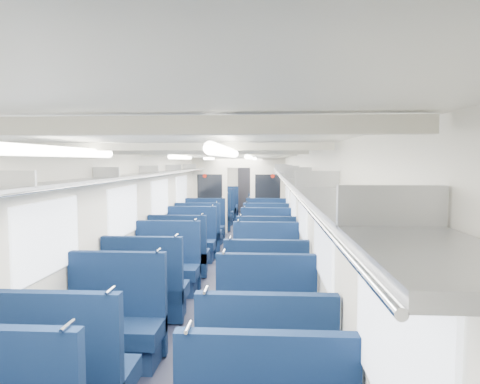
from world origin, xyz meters
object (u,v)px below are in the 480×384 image
(seat_22, at_px, (218,214))
(seat_25, at_px, (266,210))
(seat_7, at_px, (266,332))
(seat_13, at_px, (266,258))
(seat_4, at_px, (63,383))
(seat_10, at_px, (167,270))
(seat_24, at_px, (222,210))
(seat_9, at_px, (266,298))
(seat_19, at_px, (266,229))
(bulkhead, at_px, (239,193))
(seat_12, at_px, (179,256))
(seat_21, at_px, (266,219))
(seat_23, at_px, (266,214))
(seat_6, at_px, (114,328))
(end_door, at_px, (247,189))
(seat_26, at_px, (224,207))
(seat_8, at_px, (146,293))
(seat_16, at_px, (199,235))
(seat_15, at_px, (266,246))
(seat_14, at_px, (191,244))
(seat_27, at_px, (266,207))
(seat_18, at_px, (204,229))
(seat_17, at_px, (266,236))
(seat_20, at_px, (213,219))
(seat_11, at_px, (266,273))

(seat_22, xyz_separation_m, seat_25, (1.66, 1.15, 0.00))
(seat_7, xyz_separation_m, seat_13, (0.00, 3.48, 0.00))
(seat_4, bearing_deg, seat_10, 90.00)
(seat_4, relative_size, seat_24, 1.00)
(seat_9, distance_m, seat_19, 5.88)
(bulkhead, relative_size, seat_12, 2.29)
(seat_21, relative_size, seat_23, 1.00)
(seat_6, relative_size, seat_7, 1.00)
(end_door, bearing_deg, seat_26, -119.65)
(seat_8, relative_size, seat_9, 1.00)
(seat_12, height_order, seat_16, same)
(seat_7, xyz_separation_m, seat_26, (-1.66, 12.41, 0.00))
(seat_10, xyz_separation_m, seat_15, (1.66, 2.12, 0.00))
(seat_6, distance_m, seat_14, 4.82)
(seat_19, height_order, seat_27, same)
(seat_18, xyz_separation_m, seat_27, (1.66, 5.70, 0.00))
(seat_15, relative_size, seat_24, 1.00)
(seat_27, bearing_deg, bulkhead, -101.28)
(seat_17, distance_m, seat_25, 5.46)
(seat_25, bearing_deg, seat_7, -90.00)
(seat_24, bearing_deg, seat_25, -0.49)
(seat_6, xyz_separation_m, seat_12, (0.00, 3.54, 0.00))
(seat_4, distance_m, seat_27, 13.88)
(seat_7, distance_m, seat_20, 9.09)
(seat_11, distance_m, seat_12, 1.99)
(seat_23, bearing_deg, seat_24, 142.41)
(seat_25, bearing_deg, seat_9, -90.00)
(bulkhead, distance_m, seat_12, 5.05)
(seat_11, bearing_deg, seat_19, 90.00)
(seat_9, bearing_deg, end_door, 93.73)
(seat_14, bearing_deg, seat_7, -71.04)
(seat_23, height_order, seat_27, same)
(seat_7, distance_m, seat_9, 1.14)
(bulkhead, distance_m, seat_9, 7.42)
(seat_8, relative_size, seat_21, 1.00)
(seat_9, xyz_separation_m, seat_19, (0.00, 5.88, 0.00))
(seat_4, bearing_deg, seat_8, 90.00)
(seat_8, height_order, seat_10, same)
(seat_11, relative_size, seat_15, 1.00)
(seat_24, bearing_deg, seat_21, -55.80)
(seat_21, height_order, seat_26, same)
(end_door, xyz_separation_m, seat_19, (0.83, -6.85, -0.62))
(seat_7, xyz_separation_m, seat_11, (0.00, 2.46, 0.00))
(seat_8, xyz_separation_m, seat_25, (1.66, 10.14, 0.00))
(seat_9, bearing_deg, seat_27, 90.00)
(end_door, xyz_separation_m, seat_25, (0.83, -2.45, -0.62))
(seat_11, bearing_deg, seat_13, 90.00)
(seat_20, height_order, seat_21, same)
(seat_7, relative_size, seat_8, 1.00)
(seat_9, distance_m, seat_11, 1.32)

